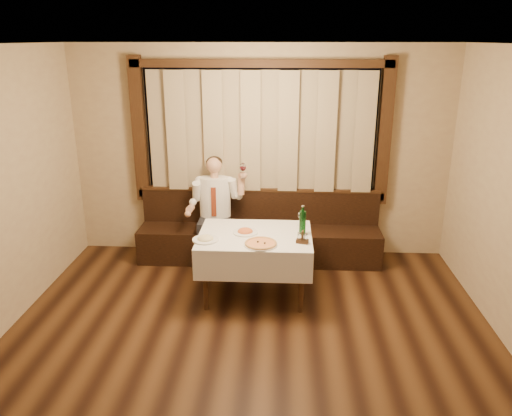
# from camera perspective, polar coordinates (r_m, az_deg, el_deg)

# --- Properties ---
(room) EXTENTS (5.01, 6.01, 2.81)m
(room) POSITION_cam_1_polar(r_m,az_deg,el_deg) (4.69, -0.63, 2.11)
(room) COLOR black
(room) RESTS_ON ground
(banquette) EXTENTS (3.20, 0.61, 0.94)m
(banquette) POSITION_cam_1_polar(r_m,az_deg,el_deg) (6.74, 0.39, -3.29)
(banquette) COLOR black
(banquette) RESTS_ON ground
(dining_table) EXTENTS (1.27, 0.97, 0.76)m
(dining_table) POSITION_cam_1_polar(r_m,az_deg,el_deg) (5.66, -0.11, -4.00)
(dining_table) COLOR black
(dining_table) RESTS_ON ground
(pizza) EXTENTS (0.36, 0.36, 0.04)m
(pizza) POSITION_cam_1_polar(r_m,az_deg,el_deg) (5.33, 0.55, -4.09)
(pizza) COLOR white
(pizza) RESTS_ON dining_table
(pasta_red) EXTENTS (0.28, 0.28, 0.10)m
(pasta_red) POSITION_cam_1_polar(r_m,az_deg,el_deg) (5.64, -1.24, -2.50)
(pasta_red) COLOR white
(pasta_red) RESTS_ON dining_table
(pasta_cream) EXTENTS (0.29, 0.29, 0.10)m
(pasta_cream) POSITION_cam_1_polar(r_m,az_deg,el_deg) (5.47, -5.80, -3.32)
(pasta_cream) COLOR white
(pasta_cream) RESTS_ON dining_table
(green_bottle) EXTENTS (0.07, 0.07, 0.34)m
(green_bottle) POSITION_cam_1_polar(r_m,az_deg,el_deg) (5.59, 5.34, -1.62)
(green_bottle) COLOR #104D17
(green_bottle) RESTS_ON dining_table
(table_wine_glass) EXTENTS (0.06, 0.06, 0.17)m
(table_wine_glass) POSITION_cam_1_polar(r_m,az_deg,el_deg) (5.85, 5.08, -0.89)
(table_wine_glass) COLOR white
(table_wine_glass) RESTS_ON dining_table
(cruet_caddy) EXTENTS (0.14, 0.09, 0.14)m
(cruet_caddy) POSITION_cam_1_polar(r_m,az_deg,el_deg) (5.39, 5.32, -3.53)
(cruet_caddy) COLOR black
(cruet_caddy) RESTS_ON dining_table
(seated_man) EXTENTS (0.77, 0.58, 1.41)m
(seated_man) POSITION_cam_1_polar(r_m,az_deg,el_deg) (6.53, -4.73, 0.66)
(seated_man) COLOR black
(seated_man) RESTS_ON ground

